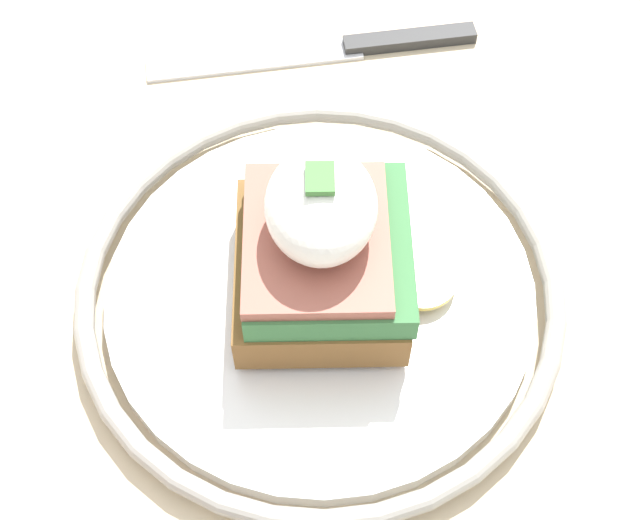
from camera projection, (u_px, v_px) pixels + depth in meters
name	position (u px, v px, depth m)	size (l,w,h in m)	color
dining_table	(302.00, 351.00, 0.57)	(1.03, 0.65, 0.73)	#C6B28E
plate	(320.00, 290.00, 0.43)	(0.24, 0.24, 0.02)	white
sandwich	(323.00, 247.00, 0.40)	(0.09, 0.11, 0.08)	brown
knife	(340.00, 48.00, 0.53)	(0.04, 0.20, 0.01)	#2D2D2D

